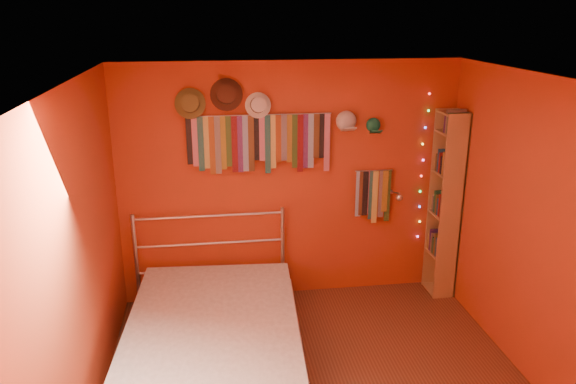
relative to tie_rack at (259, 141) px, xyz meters
name	(u,v)px	position (x,y,z in m)	size (l,w,h in m)	color
back_wall	(290,183)	(0.32, 0.07, -0.47)	(3.50, 0.02, 2.50)	#A63E1A
right_wall	(543,239)	(2.07, -1.68, -0.47)	(0.02, 3.50, 2.50)	#A63E1A
left_wall	(79,267)	(-1.43, -1.68, -0.47)	(0.02, 3.50, 2.50)	#A63E1A
ceiling	(328,82)	(0.32, -1.68, 0.78)	(3.50, 3.50, 0.02)	white
tie_rack	(259,141)	(0.00, 0.00, 0.00)	(1.45, 0.03, 0.60)	silver
small_tie_rack	(373,193)	(1.20, 0.00, -0.61)	(0.40, 0.03, 0.58)	silver
fedora_olive	(190,103)	(-0.66, -0.03, 0.39)	(0.30, 0.16, 0.29)	brown
fedora_brown	(227,94)	(-0.31, -0.03, 0.47)	(0.31, 0.17, 0.31)	#452418
fedora_white	(258,105)	(-0.01, -0.03, 0.36)	(0.25, 0.14, 0.25)	silver
cap_white	(346,121)	(0.88, 0.01, 0.17)	(0.19, 0.24, 0.19)	silver
cap_green	(373,125)	(1.17, 0.01, 0.12)	(0.16, 0.20, 0.16)	#1A7752
fairy_lights	(423,168)	(1.73, 0.03, -0.36)	(0.06, 0.02, 1.59)	#FF3333
reading_lamp	(398,196)	(1.41, -0.17, -0.59)	(0.07, 0.31, 0.09)	silver
bookshelf	(449,204)	(1.97, -0.15, -0.71)	(0.25, 0.34, 2.00)	tan
bed	(214,337)	(-0.53, -1.10, -1.49)	(1.68, 2.16, 1.02)	silver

